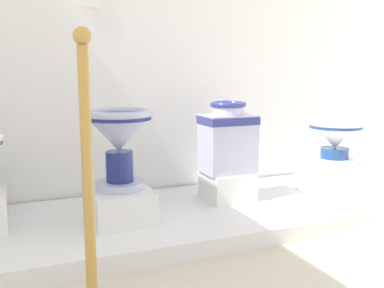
% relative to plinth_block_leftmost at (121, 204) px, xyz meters
% --- Properties ---
extents(display_platform, '(3.01, 1.03, 0.10)m').
position_rel_plinth_block_leftmost_xyz_m(display_platform, '(0.39, 0.04, -0.14)').
color(display_platform, white).
rests_on(display_platform, ground_plane).
extents(plinth_block_leftmost, '(0.33, 0.39, 0.18)m').
position_rel_plinth_block_leftmost_xyz_m(plinth_block_leftmost, '(0.00, 0.00, 0.00)').
color(plinth_block_leftmost, white).
rests_on(plinth_block_leftmost, display_platform).
extents(antique_toilet_leftmost, '(0.38, 0.38, 0.45)m').
position_rel_plinth_block_leftmost_xyz_m(antique_toilet_leftmost, '(0.00, 0.00, 0.40)').
color(antique_toilet_leftmost, '#B2B8DD').
rests_on(antique_toilet_leftmost, plinth_block_leftmost).
extents(plinth_block_slender_white, '(0.29, 0.30, 0.18)m').
position_rel_plinth_block_leftmost_xyz_m(plinth_block_slender_white, '(0.75, 0.14, 0.00)').
color(plinth_block_slender_white, white).
rests_on(plinth_block_slender_white, display_platform).
extents(antique_toilet_slender_white, '(0.33, 0.26, 0.46)m').
position_rel_plinth_block_leftmost_xyz_m(antique_toilet_slender_white, '(0.75, 0.14, 0.33)').
color(antique_toilet_slender_white, silver).
rests_on(antique_toilet_slender_white, plinth_block_slender_white).
extents(plinth_block_squat_floral, '(0.40, 0.36, 0.20)m').
position_rel_plinth_block_leftmost_xyz_m(plinth_block_squat_floral, '(1.52, 0.02, 0.01)').
color(plinth_block_squat_floral, white).
rests_on(plinth_block_squat_floral, display_platform).
extents(antique_toilet_squat_floral, '(0.37, 0.37, 0.31)m').
position_rel_plinth_block_leftmost_xyz_m(antique_toilet_squat_floral, '(1.52, 0.02, 0.30)').
color(antique_toilet_squat_floral, white).
rests_on(antique_toilet_squat_floral, plinth_block_squat_floral).
extents(stanchion_post_near_left, '(0.27, 0.27, 1.08)m').
position_rel_plinth_block_leftmost_xyz_m(stanchion_post_near_left, '(-0.31, -0.83, 0.13)').
color(stanchion_post_near_left, gold).
rests_on(stanchion_post_near_left, ground_plane).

